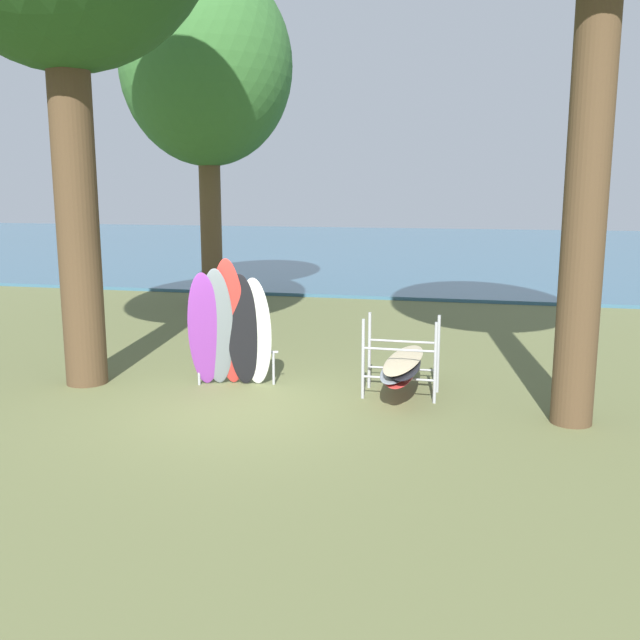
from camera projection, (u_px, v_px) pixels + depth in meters
The scene contains 5 objects.
ground_plane at pixel (242, 406), 10.51m from camera, with size 80.00×80.00×0.00m, color #60663D.
lake_water at pixel (421, 248), 37.88m from camera, with size 80.00×36.00×0.10m, color #38607A.
tree_mid_behind at pixel (207, 68), 18.49m from camera, with size 4.53×4.53×8.99m.
leaning_board_pile at pixel (229, 329), 11.26m from camera, with size 1.44×1.01×2.16m.
board_storage_rack at pixel (402, 365), 10.99m from camera, with size 1.15×2.13×1.25m.
Camera 1 is at (3.46, -9.55, 3.21)m, focal length 39.54 mm.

